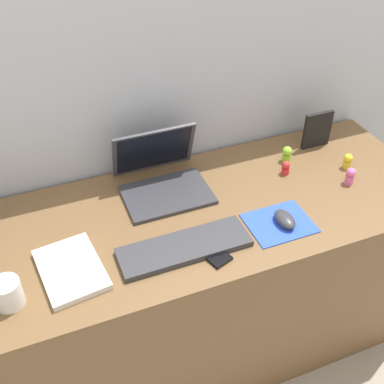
{
  "coord_description": "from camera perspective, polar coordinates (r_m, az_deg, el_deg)",
  "views": [
    {
      "loc": [
        -0.47,
        -1.1,
        1.79
      ],
      "look_at": [
        -0.03,
        0.0,
        0.83
      ],
      "focal_mm": 44.04,
      "sensor_mm": 36.0,
      "label": 1
    }
  ],
  "objects": [
    {
      "name": "desk",
      "position": [
        1.86,
        0.94,
        -10.88
      ],
      "size": [
        1.7,
        0.63,
        0.74
      ],
      "primitive_type": "cube",
      "color": "brown",
      "rests_on": "ground_plane"
    },
    {
      "name": "toy_figurine_pink",
      "position": [
        1.78,
        18.62,
        1.92
      ],
      "size": [
        0.03,
        0.03,
        0.06
      ],
      "color": "pink",
      "rests_on": "desk"
    },
    {
      "name": "toy_figurine_red",
      "position": [
        1.77,
        11.28,
        2.92
      ],
      "size": [
        0.03,
        0.03,
        0.05
      ],
      "color": "red",
      "rests_on": "desk"
    },
    {
      "name": "coffee_mug",
      "position": [
        1.38,
        -21.42,
        -11.35
      ],
      "size": [
        0.08,
        0.08,
        0.08
      ],
      "primitive_type": "cylinder",
      "color": "white",
      "rests_on": "desk"
    },
    {
      "name": "back_wall",
      "position": [
        1.84,
        -3.19,
        5.25
      ],
      "size": [
        2.9,
        0.05,
        1.54
      ],
      "primitive_type": "cube",
      "color": "#B2B7C1",
      "rests_on": "ground_plane"
    },
    {
      "name": "keyboard",
      "position": [
        1.45,
        -0.91,
        -6.7
      ],
      "size": [
        0.41,
        0.13,
        0.02
      ],
      "primitive_type": "cube",
      "color": "#333338",
      "rests_on": "desk"
    },
    {
      "name": "mousepad",
      "position": [
        1.57,
        10.52,
        -3.72
      ],
      "size": [
        0.21,
        0.17,
        0.0
      ],
      "primitive_type": "cube",
      "color": "blue",
      "rests_on": "desk"
    },
    {
      "name": "cell_phone",
      "position": [
        1.45,
        2.32,
        -7.24
      ],
      "size": [
        0.1,
        0.14,
        0.01
      ],
      "primitive_type": "cube",
      "rotation": [
        0.0,
        0.0,
        0.33
      ],
      "color": "black",
      "rests_on": "desk"
    },
    {
      "name": "picture_frame",
      "position": [
        1.93,
        14.92,
        7.29
      ],
      "size": [
        0.12,
        0.02,
        0.15
      ],
      "primitive_type": "cube",
      "color": "black",
      "rests_on": "desk"
    },
    {
      "name": "toy_figurine_lime",
      "position": [
        1.84,
        11.42,
        4.58
      ],
      "size": [
        0.04,
        0.04,
        0.06
      ],
      "color": "#8CDB33",
      "rests_on": "desk"
    },
    {
      "name": "toy_figurine_yellow",
      "position": [
        1.86,
        18.34,
        3.65
      ],
      "size": [
        0.03,
        0.03,
        0.06
      ],
      "color": "yellow",
      "rests_on": "desk"
    },
    {
      "name": "notebook_pad",
      "position": [
        1.43,
        -14.44,
        -9.06
      ],
      "size": [
        0.2,
        0.26,
        0.02
      ],
      "primitive_type": "cube",
      "rotation": [
        0.0,
        0.0,
        0.12
      ],
      "color": "silver",
      "rests_on": "desk"
    },
    {
      "name": "mouse",
      "position": [
        1.56,
        11.17,
        -3.24
      ],
      "size": [
        0.06,
        0.1,
        0.03
      ],
      "primitive_type": "ellipsoid",
      "color": "#333338",
      "rests_on": "mousepad"
    },
    {
      "name": "ground_plane",
      "position": [
        2.15,
        0.83,
        -17.25
      ],
      "size": [
        6.0,
        6.0,
        0.0
      ],
      "primitive_type": "plane",
      "color": "gray"
    },
    {
      "name": "laptop",
      "position": [
        1.66,
        -3.77,
        2.12
      ],
      "size": [
        0.3,
        0.28,
        0.21
      ],
      "color": "#333338",
      "rests_on": "desk"
    }
  ]
}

